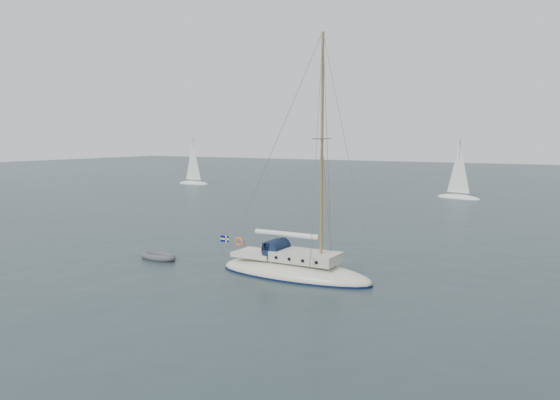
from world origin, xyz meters
The scene contains 5 objects.
ground centered at (0.00, 0.00, 0.00)m, with size 300.00×300.00×0.00m, color black.
sailboat centered at (1.19, 0.44, 1.08)m, with size 9.98×2.99×14.21m.
dinghy centered at (-8.73, -0.10, 0.18)m, with size 2.91×1.32×0.42m.
distant_yacht_c centered at (0.53, 46.53, 3.48)m, with size 6.14×3.28×8.14m.
distant_yacht_a centered at (-43.42, 46.40, 3.56)m, with size 6.28×3.35×8.32m.
Camera 1 is at (15.83, -26.57, 7.99)m, focal length 35.00 mm.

